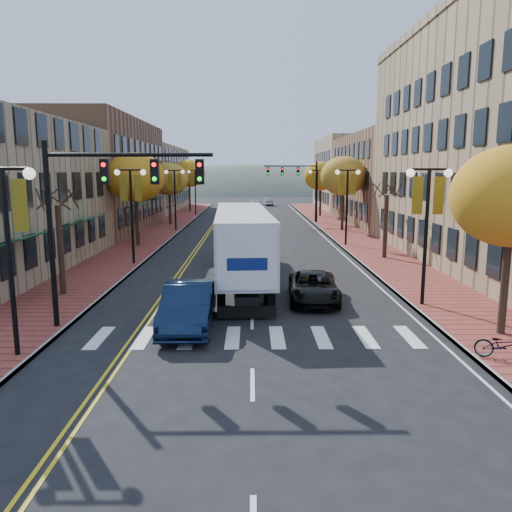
{
  "coord_description": "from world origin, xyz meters",
  "views": [
    {
      "loc": [
        -0.03,
        -15.23,
        5.92
      ],
      "look_at": [
        0.18,
        6.61,
        2.2
      ],
      "focal_mm": 35.0,
      "sensor_mm": 36.0,
      "label": 1
    }
  ],
  "objects_px": {
    "navy_sedan": "(188,306)",
    "bicycle": "(504,346)",
    "semi_truck": "(241,239)",
    "black_suv": "(314,287)"
  },
  "relations": [
    {
      "from": "navy_sedan",
      "to": "bicycle",
      "type": "xyz_separation_m",
      "value": [
        10.22,
        -3.72,
        -0.27
      ]
    },
    {
      "from": "black_suv",
      "to": "semi_truck",
      "type": "bearing_deg",
      "value": 131.09
    },
    {
      "from": "semi_truck",
      "to": "bicycle",
      "type": "xyz_separation_m",
      "value": [
        8.36,
        -12.02,
        -1.71
      ]
    },
    {
      "from": "navy_sedan",
      "to": "black_suv",
      "type": "relative_size",
      "value": 1.09
    },
    {
      "from": "semi_truck",
      "to": "black_suv",
      "type": "distance_m",
      "value": 5.79
    },
    {
      "from": "semi_truck",
      "to": "black_suv",
      "type": "bearing_deg",
      "value": -55.09
    },
    {
      "from": "navy_sedan",
      "to": "bicycle",
      "type": "height_order",
      "value": "navy_sedan"
    },
    {
      "from": "black_suv",
      "to": "navy_sedan",
      "type": "bearing_deg",
      "value": -139.94
    },
    {
      "from": "black_suv",
      "to": "bicycle",
      "type": "bearing_deg",
      "value": -53.51
    },
    {
      "from": "semi_truck",
      "to": "bicycle",
      "type": "height_order",
      "value": "semi_truck"
    }
  ]
}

